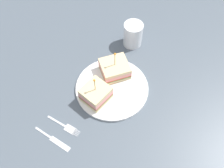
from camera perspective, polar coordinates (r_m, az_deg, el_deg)
ground_plane at (r=82.92cm, az=0.00°, el=-1.50°), size 118.54×118.54×2.00cm
plate at (r=81.64cm, az=0.00°, el=-0.95°), size 24.30×24.30×1.00cm
sandwich_half_front at (r=76.96cm, az=-3.81°, el=-2.31°), size 11.02×10.95×10.71cm
sandwich_half_back at (r=82.59cm, az=0.64°, el=3.60°), size 11.15×11.50×10.44cm
drink_glass at (r=91.86cm, az=4.87°, el=11.22°), size 7.02×7.02×9.24cm
fork at (r=76.82cm, az=-10.56°, el=-9.89°), size 6.53×10.94×0.35cm
knife at (r=76.05cm, az=-13.39°, el=-12.60°), size 7.42×11.77×0.35cm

